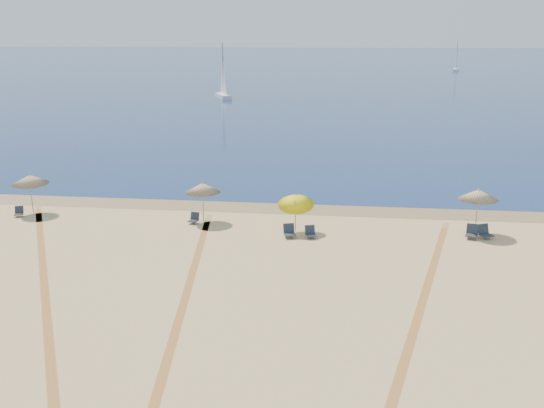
{
  "coord_description": "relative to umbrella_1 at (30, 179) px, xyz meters",
  "views": [
    {
      "loc": [
        4.47,
        -14.82,
        10.7
      ],
      "look_at": [
        0.0,
        20.0,
        1.3
      ],
      "focal_mm": 42.82,
      "sensor_mm": 36.0,
      "label": 1
    }
  ],
  "objects": [
    {
      "name": "wet_sand",
      "position": [
        14.73,
        3.12,
        -2.08
      ],
      "size": [
        500.0,
        500.0,
        0.0
      ],
      "primitive_type": "plane",
      "color": "olive",
      "rests_on": "ground"
    },
    {
      "name": "tire_tracks",
      "position": [
        13.53,
        -12.62,
        -2.08
      ],
      "size": [
        51.26,
        38.77,
        0.0
      ],
      "color": "tan",
      "rests_on": "ground"
    },
    {
      "name": "sailboat_0",
      "position": [
        -2.37,
        69.78,
        0.6
      ],
      "size": [
        3.77,
        6.08,
        8.89
      ],
      "rotation": [
        0.0,
        0.0,
        0.41
      ],
      "color": "white",
      "rests_on": "ocean"
    },
    {
      "name": "sailboat_1",
      "position": [
        46.36,
        151.48,
        0.39
      ],
      "size": [
        2.38,
        5.66,
        8.19
      ],
      "rotation": [
        0.0,
        0.0,
        -0.18
      ],
      "color": "white",
      "rests_on": "ocean"
    },
    {
      "name": "chair_7",
      "position": [
        26.26,
        -1.57,
        -1.76
      ],
      "size": [
        0.84,
        0.9,
        0.73
      ],
      "rotation": [
        0.0,
        0.0,
        0.42
      ],
      "color": "#1D252D",
      "rests_on": "ground"
    },
    {
      "name": "umbrella_2",
      "position": [
        10.67,
        -0.45,
        -0.07
      ],
      "size": [
        2.05,
        2.05,
        2.35
      ],
      "color": "gray",
      "rests_on": "ground"
    },
    {
      "name": "chair_5",
      "position": [
        17.04,
        -2.71,
        -1.8
      ],
      "size": [
        0.7,
        0.76,
        0.65
      ],
      "rotation": [
        0.0,
        0.0,
        0.31
      ],
      "color": "#1D252D",
      "rests_on": "ground"
    },
    {
      "name": "chair_6",
      "position": [
        25.58,
        -1.69,
        -1.76
      ],
      "size": [
        0.78,
        0.86,
        0.74
      ],
      "rotation": [
        0.0,
        0.0,
        -0.26
      ],
      "color": "#1D252D",
      "rests_on": "ground"
    },
    {
      "name": "chair_2",
      "position": [
        -0.5,
        -0.76,
        -1.83
      ],
      "size": [
        0.66,
        0.71,
        0.59
      ],
      "rotation": [
        0.0,
        0.0,
        0.35
      ],
      "color": "#1D252D",
      "rests_on": "ground"
    },
    {
      "name": "ocean",
      "position": [
        14.73,
        204.12,
        -2.08
      ],
      "size": [
        500.0,
        500.0,
        0.0
      ],
      "primitive_type": "plane",
      "color": "#0C2151",
      "rests_on": "ground"
    },
    {
      "name": "chair_4",
      "position": [
        15.9,
        -2.75,
        -1.77
      ],
      "size": [
        0.76,
        0.83,
        0.71
      ],
      "rotation": [
        0.0,
        0.0,
        0.3
      ],
      "color": "#1D252D",
      "rests_on": "ground"
    },
    {
      "name": "umbrella_1",
      "position": [
        0.0,
        0.0,
        0.0
      ],
      "size": [
        2.15,
        2.18,
        2.43
      ],
      "color": "gray",
      "rests_on": "ground"
    },
    {
      "name": "chair_3",
      "position": [
        10.21,
        -0.85,
        -1.81
      ],
      "size": [
        0.6,
        0.68,
        0.62
      ],
      "rotation": [
        0.0,
        0.0,
        -0.17
      ],
      "color": "#1D252D",
      "rests_on": "ground"
    },
    {
      "name": "umbrella_3",
      "position": [
        16.15,
        -1.75,
        -0.29
      ],
      "size": [
        1.97,
        2.04,
        2.38
      ],
      "color": "gray",
      "rests_on": "ground"
    },
    {
      "name": "umbrella_4",
      "position": [
        25.9,
        -0.87,
        0.12
      ],
      "size": [
        2.12,
        2.12,
        2.55
      ],
      "color": "gray",
      "rests_on": "ground"
    }
  ]
}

